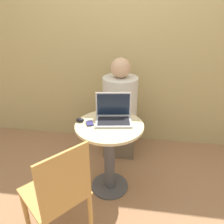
{
  "coord_description": "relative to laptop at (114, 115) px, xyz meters",
  "views": [
    {
      "loc": [
        0.26,
        -1.68,
        1.67
      ],
      "look_at": [
        0.02,
        0.05,
        0.83
      ],
      "focal_mm": 35.0,
      "sensor_mm": 36.0,
      "label": 1
    }
  ],
  "objects": [
    {
      "name": "ground_plane",
      "position": [
        -0.03,
        -0.07,
        -0.78
      ],
      "size": [
        12.0,
        12.0,
        0.0
      ],
      "primitive_type": "plane",
      "color": "#9E704C"
    },
    {
      "name": "back_wall",
      "position": [
        -0.03,
        0.91,
        0.52
      ],
      "size": [
        7.0,
        0.05,
        2.6
      ],
      "color": "tan",
      "rests_on": "ground_plane"
    },
    {
      "name": "round_table",
      "position": [
        -0.03,
        -0.07,
        -0.3
      ],
      "size": [
        0.61,
        0.61,
        0.73
      ],
      "color": "#4C4C51",
      "rests_on": "ground_plane"
    },
    {
      "name": "laptop",
      "position": [
        0.0,
        0.0,
        0.0
      ],
      "size": [
        0.35,
        0.26,
        0.25
      ],
      "color": "#B7B7BC",
      "rests_on": "round_table"
    },
    {
      "name": "cell_phone",
      "position": [
        -0.2,
        -0.09,
        -0.05
      ],
      "size": [
        0.09,
        0.1,
        0.02
      ],
      "color": "navy",
      "rests_on": "round_table"
    },
    {
      "name": "computer_mouse",
      "position": [
        -0.3,
        -0.06,
        -0.04
      ],
      "size": [
        0.07,
        0.05,
        0.04
      ],
      "color": "black",
      "rests_on": "round_table"
    },
    {
      "name": "chair_empty",
      "position": [
        -0.29,
        -0.69,
        -0.31
      ],
      "size": [
        0.56,
        0.56,
        0.91
      ],
      "color": "tan",
      "rests_on": "ground_plane"
    },
    {
      "name": "person_seated",
      "position": [
        0.0,
        0.6,
        -0.3
      ],
      "size": [
        0.39,
        0.61,
        1.19
      ],
      "color": "brown",
      "rests_on": "ground_plane"
    }
  ]
}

